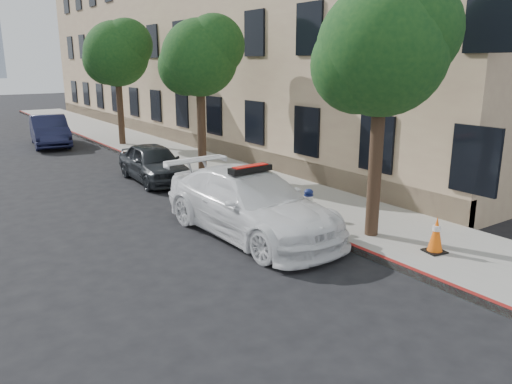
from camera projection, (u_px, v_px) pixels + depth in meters
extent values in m
plane|color=black|center=(219.00, 241.00, 11.55)|extent=(120.00, 120.00, 0.00)
cube|color=gray|center=(172.00, 156.00, 21.46)|extent=(3.20, 50.00, 0.15)
cube|color=maroon|center=(138.00, 160.00, 20.60)|extent=(0.12, 50.00, 0.15)
cube|color=tan|center=(221.00, 43.00, 27.27)|extent=(8.00, 36.00, 10.00)
cylinder|color=black|center=(375.00, 164.00, 11.11)|extent=(0.30, 0.30, 3.30)
sphere|color=#123A16|center=(382.00, 50.00, 10.49)|extent=(2.80, 2.80, 2.80)
sphere|color=#123A16|center=(408.00, 30.00, 10.37)|extent=(2.24, 2.24, 2.24)
sphere|color=#123A16|center=(359.00, 65.00, 10.61)|extent=(2.10, 2.10, 2.10)
cylinder|color=black|center=(202.00, 128.00, 17.47)|extent=(0.30, 0.30, 3.19)
sphere|color=#123A16|center=(200.00, 58.00, 16.86)|extent=(2.60, 2.60, 2.60)
sphere|color=#123A16|center=(214.00, 45.00, 16.75)|extent=(2.08, 2.08, 2.08)
sphere|color=#123A16|center=(187.00, 67.00, 16.98)|extent=(1.95, 1.95, 1.95)
cylinder|color=black|center=(120.00, 108.00, 23.79)|extent=(0.30, 0.30, 3.41)
sphere|color=#123A16|center=(117.00, 54.00, 23.16)|extent=(3.00, 3.00, 3.00)
sphere|color=#123A16|center=(127.00, 45.00, 23.04)|extent=(2.40, 2.40, 2.40)
sphere|color=#123A16|center=(107.00, 60.00, 23.28)|extent=(2.25, 2.25, 2.25)
imported|color=white|center=(250.00, 203.00, 11.80)|extent=(2.40, 5.38, 1.53)
cube|color=black|center=(250.00, 169.00, 11.59)|extent=(1.11, 0.33, 0.14)
cube|color=#A50A07|center=(250.00, 167.00, 11.57)|extent=(0.91, 0.26, 0.06)
imported|color=black|center=(154.00, 163.00, 17.10)|extent=(1.74, 3.89, 1.30)
imported|color=#151735|center=(50.00, 131.00, 24.31)|extent=(2.15, 4.66, 1.48)
cylinder|color=white|center=(308.00, 215.00, 12.80)|extent=(0.29, 0.29, 0.09)
cylinder|color=white|center=(308.00, 204.00, 12.72)|extent=(0.21, 0.21, 0.49)
ellipsoid|color=navy|center=(309.00, 192.00, 12.64)|extent=(0.23, 0.23, 0.16)
cylinder|color=white|center=(308.00, 200.00, 12.70)|extent=(0.32, 0.18, 0.09)
cylinder|color=white|center=(308.00, 200.00, 12.70)|extent=(0.13, 0.18, 0.09)
cube|color=black|center=(434.00, 251.00, 10.45)|extent=(0.47, 0.47, 0.03)
cone|color=#F75E0D|center=(436.00, 234.00, 10.35)|extent=(0.31, 0.31, 0.74)
cylinder|color=white|center=(437.00, 228.00, 10.32)|extent=(0.17, 0.17, 0.11)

